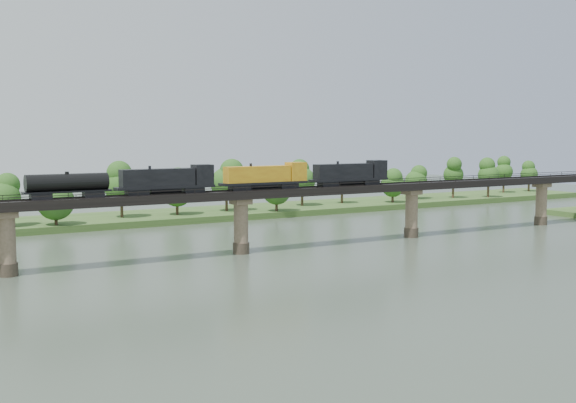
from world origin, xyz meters
TOP-DOWN VIEW (x-y plane):
  - ground at (0.00, 0.00)m, footprint 400.00×400.00m
  - far_bank at (0.00, 85.00)m, footprint 300.00×24.00m
  - bridge at (0.00, 30.00)m, footprint 236.00×30.00m
  - bridge_superstructure at (0.00, 30.00)m, footprint 220.00×4.90m
  - far_treeline at (-8.21, 80.52)m, footprint 289.06×17.54m
  - freight_train at (-1.42, 30.00)m, footprint 70.07×2.73m

SIDE VIEW (x-z plane):
  - ground at x=0.00m, z-range 0.00..0.00m
  - far_bank at x=0.00m, z-range 0.00..1.60m
  - bridge at x=0.00m, z-range -0.29..11.21m
  - far_treeline at x=-8.21m, z-range 2.03..15.63m
  - bridge_superstructure at x=0.00m, z-range 11.42..12.17m
  - freight_train at x=-1.42m, z-range 11.39..16.22m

